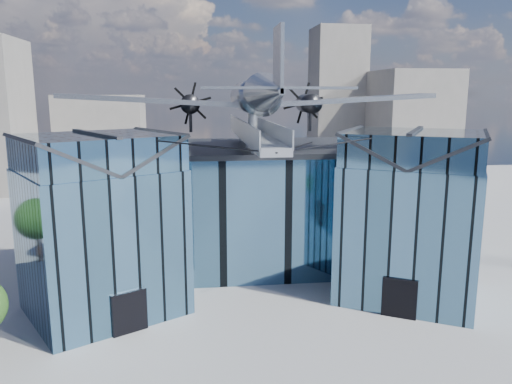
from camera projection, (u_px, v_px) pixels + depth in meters
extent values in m
plane|color=gray|center=(259.00, 296.00, 35.62)|extent=(120.00, 120.00, 0.00)
cube|color=teal|center=(246.00, 204.00, 43.46)|extent=(28.00, 14.00, 9.50)
cube|color=#24262B|center=(246.00, 148.00, 42.50)|extent=(28.00, 14.00, 0.40)
cube|color=teal|center=(102.00, 242.00, 32.46)|extent=(11.79, 11.43, 9.50)
cube|color=teal|center=(96.00, 152.00, 31.32)|extent=(11.56, 11.20, 2.20)
cube|color=#24262B|center=(59.00, 155.00, 29.99)|extent=(7.98, 9.23, 2.40)
cube|color=#24262B|center=(130.00, 150.00, 32.65)|extent=(7.98, 9.23, 2.40)
cube|color=#24262B|center=(95.00, 134.00, 31.10)|extent=(4.30, 7.10, 0.18)
cube|color=black|center=(130.00, 312.00, 29.95)|extent=(2.03, 1.32, 2.60)
cube|color=black|center=(164.00, 230.00, 35.12)|extent=(0.34, 0.34, 9.50)
cube|color=teal|center=(409.00, 231.00, 34.99)|extent=(11.79, 11.43, 9.50)
cube|color=teal|center=(415.00, 148.00, 33.85)|extent=(11.56, 11.20, 2.20)
cube|color=#24262B|center=(381.00, 146.00, 34.71)|extent=(7.98, 9.23, 2.40)
cube|color=#24262B|center=(450.00, 149.00, 32.99)|extent=(7.98, 9.23, 2.40)
cube|color=#24262B|center=(416.00, 131.00, 33.63)|extent=(4.30, 7.10, 0.18)
cube|color=black|center=(399.00, 298.00, 32.00)|extent=(2.03, 1.32, 2.60)
cube|color=black|center=(346.00, 224.00, 36.71)|extent=(0.34, 0.34, 9.50)
cube|color=#A2A7B0|center=(254.00, 136.00, 36.87)|extent=(1.80, 21.00, 0.50)
cube|color=#A2A7B0|center=(241.00, 128.00, 36.64)|extent=(0.08, 21.00, 1.10)
cube|color=#A2A7B0|center=(266.00, 128.00, 36.86)|extent=(0.08, 21.00, 1.10)
cylinder|color=#A2A7B0|center=(241.00, 135.00, 46.25)|extent=(0.44, 0.44, 1.35)
cylinder|color=#A2A7B0|center=(248.00, 141.00, 40.41)|extent=(0.44, 0.44, 1.35)
cylinder|color=#A2A7B0|center=(254.00, 146.00, 36.52)|extent=(0.44, 0.44, 1.35)
cylinder|color=#A2A7B0|center=(253.00, 123.00, 37.18)|extent=(0.70, 0.70, 1.40)
cylinder|color=black|center=(179.00, 143.00, 28.88)|extent=(10.55, 6.08, 0.69)
cylinder|color=black|center=(354.00, 141.00, 30.15)|extent=(10.55, 6.08, 0.69)
cylinder|color=black|center=(214.00, 147.00, 34.67)|extent=(6.09, 17.04, 1.19)
cylinder|color=black|center=(299.00, 146.00, 35.39)|extent=(6.09, 17.04, 1.19)
cylinder|color=#92979D|center=(253.00, 97.00, 36.80)|extent=(2.50, 11.00, 2.50)
sphere|color=#92979D|center=(245.00, 96.00, 42.15)|extent=(2.50, 2.50, 2.50)
cube|color=black|center=(246.00, 88.00, 41.05)|extent=(1.60, 1.40, 0.50)
cone|color=#92979D|center=(271.00, 92.00, 27.98)|extent=(2.50, 7.00, 2.50)
cube|color=#92979D|center=(278.00, 60.00, 25.43)|extent=(0.18, 2.40, 3.40)
cube|color=#92979D|center=(278.00, 88.00, 25.80)|extent=(8.00, 1.80, 0.14)
cube|color=#92979D|center=(158.00, 101.00, 36.98)|extent=(14.00, 3.20, 1.08)
cylinder|color=black|center=(190.00, 104.00, 37.91)|extent=(1.44, 3.20, 1.44)
cone|color=black|center=(190.00, 103.00, 39.66)|extent=(0.70, 0.70, 0.70)
cube|color=black|center=(190.00, 103.00, 39.81)|extent=(1.05, 0.06, 3.33)
cube|color=black|center=(190.00, 103.00, 39.81)|extent=(2.53, 0.06, 2.53)
cube|color=black|center=(190.00, 103.00, 39.81)|extent=(3.33, 0.06, 1.05)
cylinder|color=black|center=(191.00, 120.00, 37.56)|extent=(0.24, 0.24, 1.75)
cube|color=#92979D|center=(341.00, 100.00, 38.67)|extent=(14.00, 3.20, 1.08)
cylinder|color=black|center=(309.00, 104.00, 39.02)|extent=(1.44, 3.20, 1.44)
cone|color=black|center=(304.00, 103.00, 40.77)|extent=(0.70, 0.70, 0.70)
cube|color=black|center=(303.00, 103.00, 40.91)|extent=(1.05, 0.06, 3.33)
cube|color=black|center=(303.00, 103.00, 40.91)|extent=(2.53, 0.06, 2.53)
cube|color=black|center=(303.00, 103.00, 40.91)|extent=(3.33, 0.06, 1.05)
cylinder|color=black|center=(310.00, 120.00, 38.67)|extent=(0.24, 0.24, 1.75)
cube|color=slate|center=(410.00, 125.00, 84.46)|extent=(12.00, 14.00, 18.00)
cube|color=slate|center=(102.00, 136.00, 85.40)|extent=(14.00, 10.00, 14.00)
cube|color=slate|center=(337.00, 100.00, 92.22)|extent=(9.00, 9.00, 26.00)
cylinder|color=black|center=(453.00, 219.00, 51.92)|extent=(0.44, 0.44, 2.83)
sphere|color=#264C1A|center=(455.00, 195.00, 51.43)|extent=(4.19, 4.19, 3.70)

